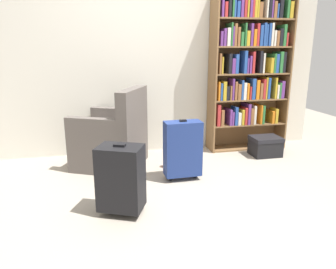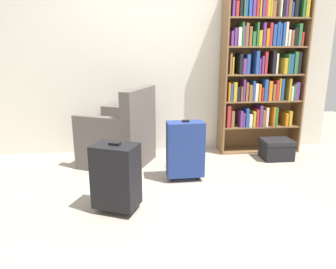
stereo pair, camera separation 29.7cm
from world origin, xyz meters
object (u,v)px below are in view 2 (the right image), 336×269
(bookshelf, at_px, (262,67))
(armchair, at_px, (120,138))
(mug, at_px, (172,163))
(storage_box, at_px, (277,149))
(suitcase_navy_blue, at_px, (185,149))
(suitcase_black, at_px, (116,176))

(bookshelf, xyz_separation_m, armchair, (-1.78, -0.32, -0.78))
(bookshelf, height_order, armchair, bookshelf)
(bookshelf, bearing_deg, mug, -156.79)
(armchair, xyz_separation_m, mug, (0.59, -0.19, -0.27))
(storage_box, xyz_separation_m, suitcase_navy_blue, (-1.22, -0.52, 0.20))
(storage_box, relative_size, suitcase_navy_blue, 0.57)
(bookshelf, distance_m, storage_box, 1.04)
(armchair, xyz_separation_m, storage_box, (1.90, -0.05, -0.19))
(armchair, distance_m, storage_box, 1.91)
(storage_box, bearing_deg, suitcase_black, -149.75)
(armchair, relative_size, suitcase_navy_blue, 1.47)
(armchair, bearing_deg, mug, -18.33)
(armchair, height_order, suitcase_navy_blue, armchair)
(armchair, bearing_deg, bookshelf, 10.08)
(bookshelf, height_order, mug, bookshelf)
(bookshelf, relative_size, storage_box, 5.51)
(mug, bearing_deg, storage_box, 6.39)
(armchair, bearing_deg, storage_box, -1.46)
(mug, height_order, suitcase_black, suitcase_black)
(storage_box, distance_m, suitcase_black, 2.20)
(suitcase_black, bearing_deg, storage_box, 30.25)
(bookshelf, distance_m, armchair, 1.97)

